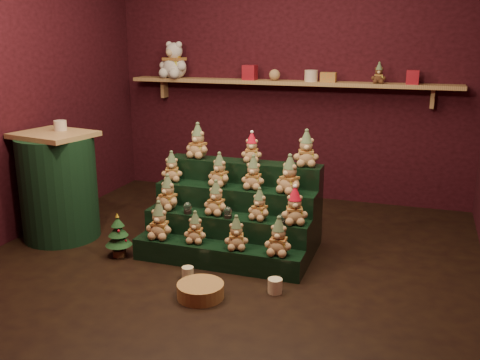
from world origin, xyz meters
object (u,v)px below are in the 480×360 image
at_px(snow_globe_a, 188,208).
at_px(riser_tier_front, 217,256).
at_px(side_table, 59,186).
at_px(white_bear, 174,55).
at_px(snow_globe_b, 228,212).
at_px(mini_christmas_tree, 118,235).
at_px(mug_right, 275,286).
at_px(snow_globe_c, 282,219).
at_px(mug_left, 188,273).
at_px(brown_bear, 379,73).
at_px(wicker_basket, 201,291).

bearing_deg(snow_globe_a, riser_tier_front, -26.56).
bearing_deg(side_table, white_bear, 90.67).
relative_size(snow_globe_b, side_table, 0.10).
distance_m(snow_globe_a, mini_christmas_tree, 0.62).
bearing_deg(snow_globe_a, side_table, -179.49).
bearing_deg(mini_christmas_tree, side_table, 162.93).
bearing_deg(white_bear, mug_right, -36.93).
distance_m(snow_globe_b, snow_globe_c, 0.45).
height_order(mug_left, brown_bear, brown_bear).
distance_m(side_table, wicker_basket, 1.85).
relative_size(mug_right, wicker_basket, 0.32).
xyz_separation_m(snow_globe_a, mini_christmas_tree, (-0.53, -0.24, -0.22)).
bearing_deg(brown_bear, side_table, -149.79).
distance_m(riser_tier_front, white_bear, 2.77).
bearing_deg(side_table, brown_bear, 45.50).
xyz_separation_m(mini_christmas_tree, mug_right, (1.41, -0.22, -0.13)).
height_order(white_bear, brown_bear, white_bear).
bearing_deg(white_bear, snow_globe_c, -31.76).
bearing_deg(snow_globe_a, snow_globe_c, 0.00).
bearing_deg(snow_globe_b, snow_globe_a, 180.00).
relative_size(snow_globe_b, mug_right, 0.89).
bearing_deg(riser_tier_front, snow_globe_c, 18.27).
bearing_deg(wicker_basket, mini_christmas_tree, 153.86).
bearing_deg(riser_tier_front, snow_globe_a, 153.44).
bearing_deg(snow_globe_b, side_table, -179.60).
relative_size(mini_christmas_tree, brown_bear, 1.85).
height_order(mug_right, wicker_basket, mug_right).
bearing_deg(snow_globe_c, side_table, -179.69).
bearing_deg(wicker_basket, side_table, 157.71).
height_order(riser_tier_front, brown_bear, brown_bear).
height_order(side_table, mug_left, side_table).
relative_size(snow_globe_b, brown_bear, 0.46).
height_order(snow_globe_b, wicker_basket, snow_globe_b).
bearing_deg(brown_bear, mini_christmas_tree, -137.13).
distance_m(riser_tier_front, brown_bear, 2.58).
bearing_deg(mug_left, snow_globe_a, 113.33).
xyz_separation_m(riser_tier_front, wicker_basket, (0.08, -0.53, -0.04)).
bearing_deg(mug_right, snow_globe_b, 139.18).
distance_m(snow_globe_a, mug_left, 0.60).
xyz_separation_m(snow_globe_c, mug_right, (0.08, -0.45, -0.35)).
relative_size(snow_globe_a, snow_globe_c, 1.11).
relative_size(side_table, mug_left, 10.73).
bearing_deg(snow_globe_a, mug_right, -27.22).
bearing_deg(snow_globe_b, mug_right, -40.82).
distance_m(wicker_basket, brown_bear, 2.99).
relative_size(mug_left, mug_right, 0.86).
xyz_separation_m(snow_globe_c, brown_bear, (0.52, 1.80, 1.02)).
distance_m(snow_globe_b, mug_left, 0.59).
relative_size(riser_tier_front, mini_christmas_tree, 3.71).
relative_size(wicker_basket, brown_bear, 1.64).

